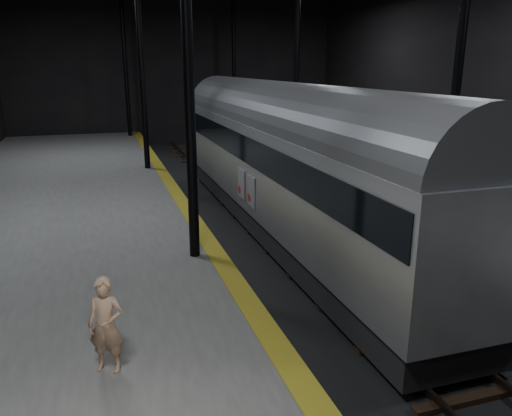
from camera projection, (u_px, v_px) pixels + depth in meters
name	position (u px, v px, depth m)	size (l,w,h in m)	color
ground	(279.00, 231.00, 18.04)	(44.00, 44.00, 0.00)	black
platform_left	(56.00, 239.00, 15.73)	(9.00, 43.80, 1.00)	#4D4D4A
platform_right	(454.00, 201.00, 20.08)	(9.00, 43.80, 1.00)	#4D4D4A
tactile_strip	(189.00, 212.00, 16.82)	(0.50, 43.80, 0.01)	olive
track	(279.00, 229.00, 18.02)	(2.40, 43.00, 0.24)	#3F3328
train	(283.00, 154.00, 16.96)	(2.88, 19.22, 5.14)	#999BA0
woman	(106.00, 325.00, 7.90)	(0.58, 0.38, 1.60)	#A37E63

